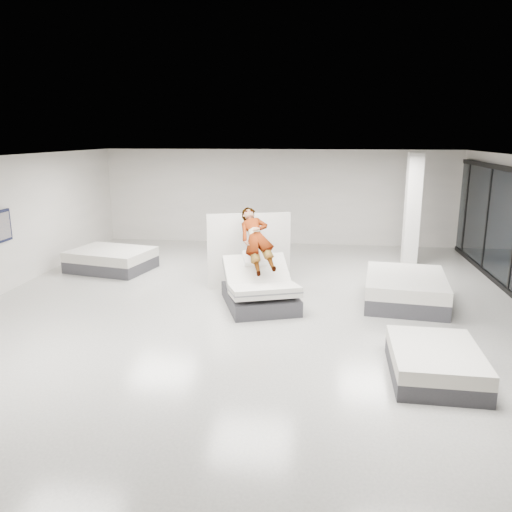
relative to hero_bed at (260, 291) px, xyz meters
name	(u,v)px	position (x,y,z in m)	size (l,w,h in m)	color
room	(251,238)	(-0.14, -0.41, 1.25)	(14.00, 14.04, 3.20)	beige
hero_bed	(260,291)	(0.00, 0.00, 0.00)	(1.97, 2.25, 1.12)	#37373C
person	(257,249)	(-0.10, 0.30, 0.86)	(0.66, 0.43, 1.80)	slate
remote	(270,263)	(0.22, 0.04, 0.63)	(0.05, 0.14, 0.03)	black
divider_panel	(249,251)	(-0.42, 1.34, 0.57)	(2.03, 0.09, 1.84)	silver
flat_bed_right_far	(405,289)	(3.20, 0.63, -0.04)	(1.96, 2.45, 0.62)	#37373C
flat_bed_right_near	(435,363)	(3.08, -2.98, -0.11)	(1.37, 1.79, 0.48)	#37373C
flat_bed_left_far	(111,260)	(-4.45, 2.47, -0.06)	(2.39, 1.98, 0.58)	#37373C
column	(412,210)	(3.86, 4.09, 1.25)	(0.40, 0.40, 3.20)	white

